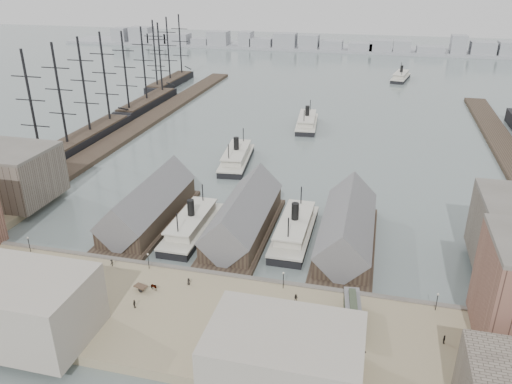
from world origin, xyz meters
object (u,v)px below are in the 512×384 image
(ferry_docked_west, at_px, (192,225))
(horse_cart_left, at_px, (24,269))
(tram, at_px, (352,314))
(horse_cart_right, at_px, (236,332))
(horse_cart_center, at_px, (149,287))

(ferry_docked_west, relative_size, horse_cart_left, 5.74)
(ferry_docked_west, relative_size, tram, 2.39)
(tram, bearing_deg, ferry_docked_west, 138.88)
(ferry_docked_west, height_order, tram, ferry_docked_west)
(ferry_docked_west, distance_m, horse_cart_right, 43.72)
(ferry_docked_west, bearing_deg, horse_cart_left, -134.05)
(horse_cart_left, xyz_separation_m, horse_cart_center, (29.33, 0.32, -0.02))
(horse_cart_left, xyz_separation_m, horse_cart_right, (50.36, -8.70, 0.04))
(tram, distance_m, horse_cart_center, 41.05)
(ferry_docked_west, xyz_separation_m, horse_cart_center, (1.51, -28.44, 0.48))
(tram, height_order, horse_cart_right, tram)
(tram, distance_m, horse_cart_right, 21.84)
(horse_cart_left, bearing_deg, horse_cart_center, -67.07)
(tram, distance_m, horse_cart_left, 70.37)
(ferry_docked_west, distance_m, horse_cart_center, 28.49)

